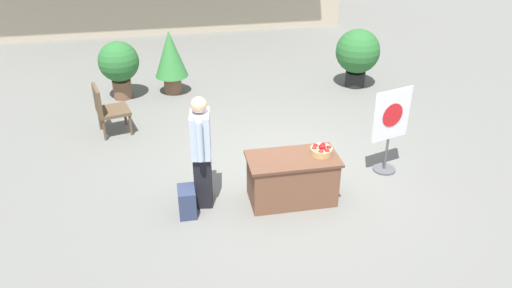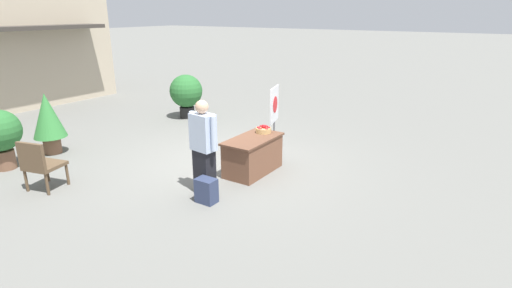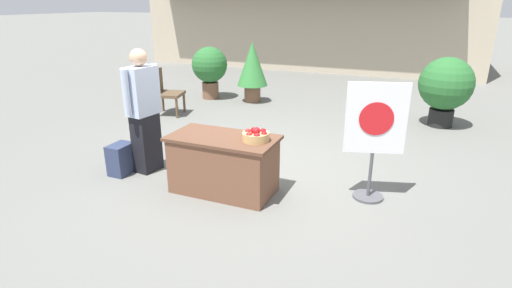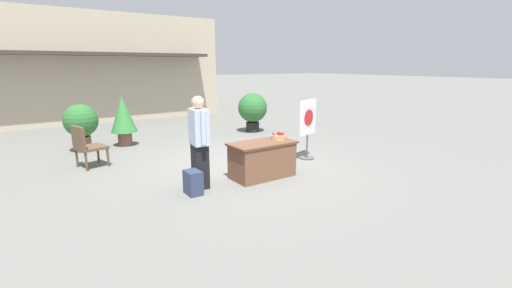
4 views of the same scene
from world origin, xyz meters
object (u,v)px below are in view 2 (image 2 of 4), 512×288
Objects in this scene: display_table at (253,155)px; potted_plant_near_right at (48,118)px; apple_basket at (264,129)px; backpack at (206,191)px; potted_plant_far_right at (186,92)px; poster_board at (274,113)px; person_visitor at (204,147)px; patio_chair at (40,163)px.

display_table is 4.68m from potted_plant_near_right.
apple_basket is 0.74× the size of backpack.
poster_board is at bearing -103.08° from potted_plant_far_right.
apple_basket is 0.23× the size of potted_plant_near_right.
poster_board is 3.60m from potted_plant_far_right.
patio_chair is at bearing 128.04° from person_visitor.
patio_chair is (-1.48, 2.50, -0.33)m from person_visitor.
display_table is 4.18× the size of apple_basket.
person_visitor reaches higher than apple_basket.
backpack is 3.02m from patio_chair.
potted_plant_far_right is at bearing 53.07° from person_visitor.
person_visitor is 2.97m from poster_board.
potted_plant_near_right is at bearing 109.19° from display_table.
potted_plant_near_right reaches higher than apple_basket.
apple_basket is 0.22× the size of poster_board.
potted_plant_near_right is at bearing 40.25° from patio_chair.
potted_plant_far_right is 4.04m from potted_plant_near_right.
backpack is at bearing -96.11° from poster_board.
apple_basket is (0.42, 0.02, 0.42)m from display_table.
potted_plant_far_right is (3.76, 3.85, -0.09)m from person_visitor.
potted_plant_far_right is 0.94× the size of potted_plant_near_right.
poster_board is at bearing 16.79° from display_table.
patio_chair is 5.42m from potted_plant_far_right.
person_visitor is at bearing -86.46° from potted_plant_near_right.
poster_board is at bearing 10.35° from backpack.
person_visitor reaches higher than potted_plant_far_right.
potted_plant_far_right is (2.07, 4.00, -0.01)m from apple_basket.
person_visitor is 4.24m from potted_plant_near_right.
potted_plant_near_right reaches higher than patio_chair.
apple_basket is 0.19× the size of person_visitor.
poster_board is at bearing -40.50° from patio_chair.
potted_plant_far_right is at bearing 62.58° from apple_basket.
poster_board is 4.94m from patio_chair.
potted_plant_near_right is at bearing -156.95° from poster_board.
display_table is at bearing -177.78° from apple_basket.
potted_plant_near_right is (1.22, 1.73, 0.29)m from patio_chair.
apple_basket is at bearing -85.19° from poster_board.
backpack is 5.77m from potted_plant_far_right.
patio_chair is 0.72× the size of potted_plant_far_right.
display_table is at bearing -70.81° from potted_plant_near_right.
apple_basket is 2.03m from backpack.
backpack is 0.31× the size of potted_plant_near_right.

